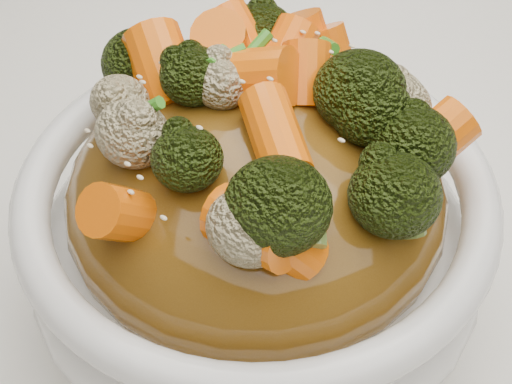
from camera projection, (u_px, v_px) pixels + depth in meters
The scene contains 8 objects.
tablecloth at pixel (375, 311), 0.46m from camera, with size 1.20×0.80×0.04m, color white.
bowl at pixel (256, 239), 0.41m from camera, with size 0.24×0.24×0.09m, color white, non-canonical shape.
sauce_base at pixel (256, 197), 0.39m from camera, with size 0.19×0.19×0.10m, color brown.
carrots at pixel (256, 87), 0.34m from camera, with size 0.19×0.19×0.05m, color orange, non-canonical shape.
broccoli at pixel (256, 89), 0.34m from camera, with size 0.19×0.19×0.05m, color black, non-canonical shape.
cauliflower at pixel (256, 93), 0.34m from camera, with size 0.19×0.19×0.04m, color tan, non-canonical shape.
scallions at pixel (256, 85), 0.34m from camera, with size 0.14×0.14×0.02m, color #35851E, non-canonical shape.
sesame_seeds at pixel (256, 85), 0.34m from camera, with size 0.17×0.17×0.01m, color beige, non-canonical shape.
Camera 1 is at (0.12, -0.26, 1.11)m, focal length 55.00 mm.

